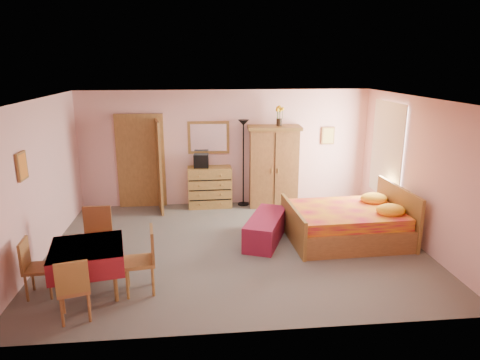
{
  "coord_description": "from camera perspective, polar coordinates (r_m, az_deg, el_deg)",
  "views": [
    {
      "loc": [
        -0.64,
        -7.0,
        3.17
      ],
      "look_at": [
        0.1,
        0.3,
        1.15
      ],
      "focal_mm": 32.0,
      "sensor_mm": 36.0,
      "label": 1
    }
  ],
  "objects": [
    {
      "name": "chest_of_drawers",
      "position": [
        9.68,
        -4.05,
        -0.91
      ],
      "size": [
        0.98,
        0.51,
        0.92
      ],
      "primitive_type": "cube",
      "rotation": [
        0.0,
        0.0,
        0.02
      ],
      "color": "olive",
      "rests_on": "floor"
    },
    {
      "name": "ceiling",
      "position": [
        7.05,
        -0.57,
        10.75
      ],
      "size": [
        6.5,
        6.5,
        0.0
      ],
      "primitive_type": "plane",
      "rotation": [
        3.14,
        0.0,
        0.0
      ],
      "color": "brown",
      "rests_on": "wall_back"
    },
    {
      "name": "sunflower_vase",
      "position": [
        9.44,
        5.27,
        8.52
      ],
      "size": [
        0.19,
        0.19,
        0.44
      ],
      "primitive_type": "cube",
      "rotation": [
        0.0,
        0.0,
        0.07
      ],
      "color": "gold",
      "rests_on": "wardrobe"
    },
    {
      "name": "wall_left",
      "position": [
        7.7,
        -25.39,
        -0.18
      ],
      "size": [
        0.1,
        5.0,
        2.6
      ],
      "primitive_type": "cube",
      "color": "#E4A8A5",
      "rests_on": "floor"
    },
    {
      "name": "dining_table",
      "position": [
        6.52,
        -19.5,
        -11.16
      ],
      "size": [
        1.13,
        1.13,
        0.71
      ],
      "primitive_type": "cube",
      "rotation": [
        0.0,
        0.0,
        0.19
      ],
      "color": "maroon",
      "rests_on": "floor"
    },
    {
      "name": "window",
      "position": [
        9.22,
        19.05,
        3.79
      ],
      "size": [
        0.08,
        1.4,
        1.95
      ],
      "primitive_type": "cube",
      "color": "white",
      "rests_on": "wall_right"
    },
    {
      "name": "wall_front",
      "position": [
        4.92,
        2.14,
        -6.99
      ],
      "size": [
        6.5,
        0.1,
        2.6
      ],
      "primitive_type": "cube",
      "color": "#E4A8A5",
      "rests_on": "floor"
    },
    {
      "name": "stereo",
      "position": [
        9.5,
        -5.2,
        2.56
      ],
      "size": [
        0.34,
        0.26,
        0.3
      ],
      "primitive_type": "cube",
      "rotation": [
        0.0,
        0.0,
        -0.07
      ],
      "color": "black",
      "rests_on": "chest_of_drawers"
    },
    {
      "name": "wall_back",
      "position": [
        9.7,
        -1.9,
        4.27
      ],
      "size": [
        6.5,
        0.1,
        2.6
      ],
      "primitive_type": "cube",
      "color": "#E4A8A5",
      "rests_on": "floor"
    },
    {
      "name": "floor_lamp",
      "position": [
        9.62,
        0.45,
        2.24
      ],
      "size": [
        0.32,
        0.32,
        1.96
      ],
      "primitive_type": "cube",
      "rotation": [
        0.0,
        0.0,
        0.37
      ],
      "color": "black",
      "rests_on": "floor"
    },
    {
      "name": "chair_east",
      "position": [
        6.29,
        -13.3,
        -10.45
      ],
      "size": [
        0.48,
        0.48,
        0.95
      ],
      "primitive_type": "cube",
      "rotation": [
        0.0,
        0.0,
        1.7
      ],
      "color": "#A77438",
      "rests_on": "floor"
    },
    {
      "name": "floor",
      "position": [
        7.71,
        -0.52,
        -8.88
      ],
      "size": [
        6.5,
        6.5,
        0.0
      ],
      "primitive_type": "plane",
      "color": "slate",
      "rests_on": "ground"
    },
    {
      "name": "chair_south",
      "position": [
        5.95,
        -21.27,
        -13.19
      ],
      "size": [
        0.48,
        0.48,
        0.86
      ],
      "primitive_type": "cube",
      "rotation": [
        0.0,
        0.0,
        0.25
      ],
      "color": "#A26537",
      "rests_on": "floor"
    },
    {
      "name": "wardrobe",
      "position": [
        9.62,
        4.5,
        1.79
      ],
      "size": [
        1.21,
        0.68,
        1.83
      ],
      "primitive_type": "cube",
      "rotation": [
        0.0,
        0.0,
        -0.07
      ],
      "color": "#905E31",
      "rests_on": "floor"
    },
    {
      "name": "chair_north",
      "position": [
        7.16,
        -18.57,
        -7.5
      ],
      "size": [
        0.45,
        0.45,
        0.97
      ],
      "primitive_type": "cube",
      "rotation": [
        0.0,
        0.0,
        3.18
      ],
      "color": "#A66D38",
      "rests_on": "floor"
    },
    {
      "name": "wall_mirror",
      "position": [
        9.64,
        -4.21,
        5.67
      ],
      "size": [
        0.93,
        0.08,
        0.73
      ],
      "primitive_type": "cube",
      "rotation": [
        0.0,
        0.0,
        -0.03
      ],
      "color": "white",
      "rests_on": "wall_back"
    },
    {
      "name": "picture_back",
      "position": [
        10.06,
        11.64,
        5.81
      ],
      "size": [
        0.3,
        0.04,
        0.4
      ],
      "primitive_type": "cube",
      "color": "#D8BF59",
      "rests_on": "wall_back"
    },
    {
      "name": "chair_west",
      "position": [
        6.68,
        -25.18,
        -10.51
      ],
      "size": [
        0.41,
        0.41,
        0.84
      ],
      "primitive_type": "cube",
      "rotation": [
        0.0,
        0.0,
        -1.49
      ],
      "color": "brown",
      "rests_on": "floor"
    },
    {
      "name": "bench",
      "position": [
        7.9,
        3.45,
        -6.46
      ],
      "size": [
        1.01,
        1.5,
        0.47
      ],
      "primitive_type": "cube",
      "rotation": [
        0.0,
        0.0,
        -0.39
      ],
      "color": "maroon",
      "rests_on": "floor"
    },
    {
      "name": "bed",
      "position": [
        8.09,
        13.95,
        -4.45
      ],
      "size": [
        2.16,
        1.73,
        0.97
      ],
      "primitive_type": "cube",
      "rotation": [
        0.0,
        0.0,
        0.04
      ],
      "color": "#B81235",
      "rests_on": "floor"
    },
    {
      "name": "picture_left",
      "position": [
        7.06,
        -27.09,
        1.65
      ],
      "size": [
        0.04,
        0.32,
        0.42
      ],
      "primitive_type": "cube",
      "color": "orange",
      "rests_on": "wall_left"
    },
    {
      "name": "wall_right",
      "position": [
        8.22,
        22.63,
        1.04
      ],
      "size": [
        0.1,
        5.0,
        2.6
      ],
      "primitive_type": "cube",
      "color": "#E4A8A5",
      "rests_on": "floor"
    },
    {
      "name": "doorway",
      "position": [
        9.79,
        -13.04,
        2.34
      ],
      "size": [
        1.06,
        0.12,
        2.15
      ],
      "primitive_type": "cube",
      "color": "#9E6B35",
      "rests_on": "floor"
    }
  ]
}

